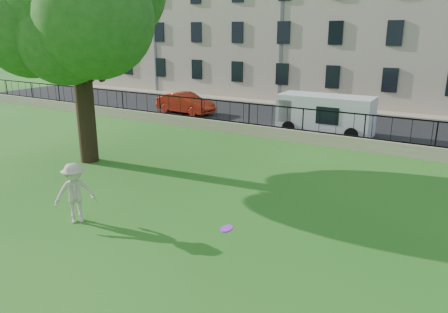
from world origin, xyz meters
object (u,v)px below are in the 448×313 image
Objects in this scene: man at (75,193)px; red_sedan at (185,103)px; tree at (75,4)px; white_van at (325,115)px; frisbee at (227,229)px.

man is 17.33m from red_sedan.
tree is 2.34× the size of red_sedan.
frisbee is at bearing -80.07° from white_van.
tree is 12.38m from frisbee.
frisbee is at bearing -61.20° from man.
man is 6.65× the size of frisbee.
tree is 5.39× the size of man.
tree is at bearing 152.46° from frisbee.
tree is 1.96× the size of white_van.
white_van reaches higher than red_sedan.
white_van is (2.51, 14.64, 0.14)m from man.
man reaches higher than red_sedan.
red_sedan is at bearing 128.41° from frisbee.
tree reaches higher than man.
tree is 8.49m from man.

